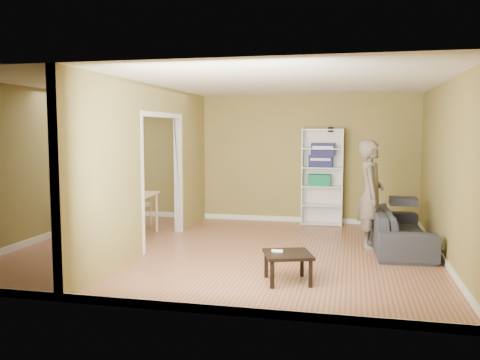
# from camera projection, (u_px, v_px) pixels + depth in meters

# --- Properties ---
(room_shell) EXTENTS (6.50, 6.50, 6.50)m
(room_shell) POSITION_uv_depth(u_px,v_px,m) (225.00, 168.00, 7.90)
(room_shell) COLOR #A96C4F
(room_shell) RESTS_ON ground
(partition) EXTENTS (0.22, 5.50, 2.60)m
(partition) POSITION_uv_depth(u_px,v_px,m) (152.00, 167.00, 8.16)
(partition) COLOR olive
(partition) RESTS_ON ground
(wall_speaker) EXTENTS (0.10, 0.10, 0.10)m
(wall_speaker) POSITION_uv_depth(u_px,v_px,m) (331.00, 130.00, 10.13)
(wall_speaker) COLOR black
(wall_speaker) RESTS_ON room_shell
(sofa) EXTENTS (2.20, 1.02, 0.83)m
(sofa) POSITION_uv_depth(u_px,v_px,m) (400.00, 223.00, 8.09)
(sofa) COLOR black
(sofa) RESTS_ON ground
(person) EXTENTS (0.76, 0.60, 2.04)m
(person) POSITION_uv_depth(u_px,v_px,m) (371.00, 185.00, 8.07)
(person) COLOR slate
(person) RESTS_ON ground
(bookshelf) EXTENTS (0.81, 0.35, 1.92)m
(bookshelf) POSITION_uv_depth(u_px,v_px,m) (322.00, 177.00, 10.17)
(bookshelf) COLOR white
(bookshelf) RESTS_ON ground
(paper_box_teal) EXTENTS (0.45, 0.29, 0.23)m
(paper_box_teal) POSITION_uv_depth(u_px,v_px,m) (319.00, 180.00, 10.14)
(paper_box_teal) COLOR #176252
(paper_box_teal) RESTS_ON bookshelf
(paper_box_navy_b) EXTENTS (0.46, 0.30, 0.24)m
(paper_box_navy_b) POSITION_uv_depth(u_px,v_px,m) (321.00, 161.00, 10.09)
(paper_box_navy_b) COLOR navy
(paper_box_navy_b) RESTS_ON bookshelf
(paper_box_navy_c) EXTENTS (0.46, 0.30, 0.24)m
(paper_box_navy_c) POSITION_uv_depth(u_px,v_px,m) (323.00, 149.00, 10.06)
(paper_box_navy_c) COLOR navy
(paper_box_navy_c) RESTS_ON bookshelf
(coffee_table) EXTENTS (0.56, 0.56, 0.37)m
(coffee_table) POSITION_uv_depth(u_px,v_px,m) (288.00, 257.00, 6.30)
(coffee_table) COLOR black
(coffee_table) RESTS_ON ground
(game_controller) EXTENTS (0.14, 0.04, 0.03)m
(game_controller) POSITION_uv_depth(u_px,v_px,m) (277.00, 251.00, 6.34)
(game_controller) COLOR white
(game_controller) RESTS_ON coffee_table
(dining_table) EXTENTS (1.22, 0.81, 0.76)m
(dining_table) POSITION_uv_depth(u_px,v_px,m) (120.00, 197.00, 9.13)
(dining_table) COLOR #CDAF89
(dining_table) RESTS_ON ground
(chair_left) EXTENTS (0.62, 0.62, 1.05)m
(chair_left) POSITION_uv_depth(u_px,v_px,m) (78.00, 205.00, 9.30)
(chair_left) COLOR #DABB7C
(chair_left) RESTS_ON ground
(chair_near) EXTENTS (0.56, 0.56, 0.99)m
(chair_near) POSITION_uv_depth(u_px,v_px,m) (108.00, 214.00, 8.48)
(chair_near) COLOR tan
(chair_near) RESTS_ON ground
(chair_far) EXTENTS (0.46, 0.46, 0.98)m
(chair_far) POSITION_uv_depth(u_px,v_px,m) (140.00, 203.00, 9.79)
(chair_far) COLOR tan
(chair_far) RESTS_ON ground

